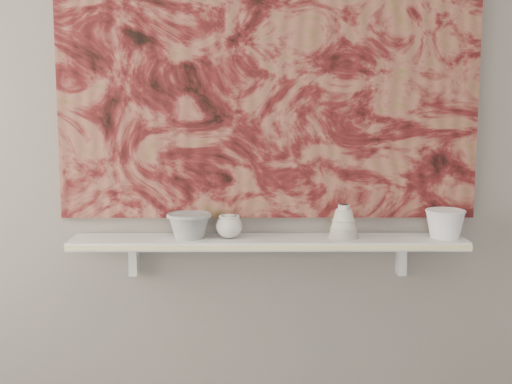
{
  "coord_description": "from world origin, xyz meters",
  "views": [
    {
      "loc": [
        -0.06,
        -0.97,
        1.45
      ],
      "look_at": [
        -0.04,
        1.49,
        1.1
      ],
      "focal_mm": 50.0,
      "sensor_mm": 36.0,
      "label": 1
    }
  ],
  "objects_px": {
    "bell_vessel": "(344,221)",
    "bowl_grey": "(189,225)",
    "bowl_white": "(445,223)",
    "painting": "(268,64)",
    "shelf": "(268,242)",
    "cup_cream": "(229,226)"
  },
  "relations": [
    {
      "from": "shelf",
      "to": "bell_vessel",
      "type": "height_order",
      "value": "bell_vessel"
    },
    {
      "from": "shelf",
      "to": "bowl_grey",
      "type": "height_order",
      "value": "bowl_grey"
    },
    {
      "from": "bowl_grey",
      "to": "cup_cream",
      "type": "xyz_separation_m",
      "value": [
        0.14,
        0.0,
        -0.0
      ]
    },
    {
      "from": "shelf",
      "to": "bowl_white",
      "type": "relative_size",
      "value": 9.87
    },
    {
      "from": "shelf",
      "to": "cup_cream",
      "type": "relative_size",
      "value": 15.07
    },
    {
      "from": "bowl_white",
      "to": "bell_vessel",
      "type": "bearing_deg",
      "value": 180.0
    },
    {
      "from": "cup_cream",
      "to": "bell_vessel",
      "type": "distance_m",
      "value": 0.41
    },
    {
      "from": "painting",
      "to": "bowl_grey",
      "type": "distance_m",
      "value": 0.63
    },
    {
      "from": "shelf",
      "to": "painting",
      "type": "height_order",
      "value": "painting"
    },
    {
      "from": "bowl_grey",
      "to": "bowl_white",
      "type": "distance_m",
      "value": 0.91
    },
    {
      "from": "bowl_grey",
      "to": "bowl_white",
      "type": "bearing_deg",
      "value": 0.0
    },
    {
      "from": "shelf",
      "to": "cup_cream",
      "type": "height_order",
      "value": "cup_cream"
    },
    {
      "from": "bell_vessel",
      "to": "bowl_white",
      "type": "relative_size",
      "value": 0.85
    },
    {
      "from": "bell_vessel",
      "to": "bowl_grey",
      "type": "bearing_deg",
      "value": 180.0
    },
    {
      "from": "shelf",
      "to": "bell_vessel",
      "type": "distance_m",
      "value": 0.28
    },
    {
      "from": "bowl_grey",
      "to": "shelf",
      "type": "bearing_deg",
      "value": 0.0
    },
    {
      "from": "bowl_grey",
      "to": "bell_vessel",
      "type": "height_order",
      "value": "bell_vessel"
    },
    {
      "from": "cup_cream",
      "to": "bowl_grey",
      "type": "bearing_deg",
      "value": 180.0
    },
    {
      "from": "cup_cream",
      "to": "bowl_white",
      "type": "bearing_deg",
      "value": 0.0
    },
    {
      "from": "painting",
      "to": "shelf",
      "type": "bearing_deg",
      "value": -90.0
    },
    {
      "from": "shelf",
      "to": "bell_vessel",
      "type": "relative_size",
      "value": 11.67
    },
    {
      "from": "painting",
      "to": "bell_vessel",
      "type": "relative_size",
      "value": 12.5
    }
  ]
}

